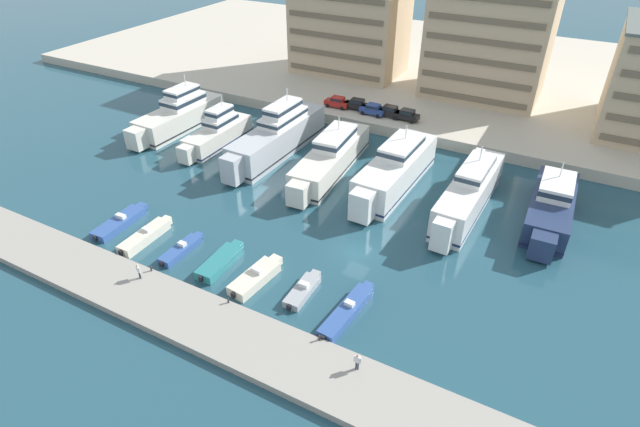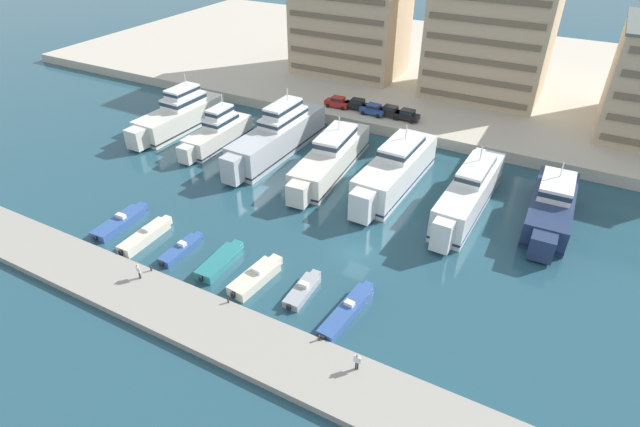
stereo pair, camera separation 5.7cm
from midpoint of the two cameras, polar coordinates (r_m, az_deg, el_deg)
ground_plane at (r=54.31m, az=4.28°, el=-4.53°), size 400.00×400.00×0.00m
quay_promenade at (r=109.59m, az=18.93°, el=14.68°), size 180.00×70.00×1.69m
pier_dock at (r=43.79m, az=-4.94°, el=-15.80°), size 120.00×6.21×0.71m
yacht_ivory_far_left at (r=84.47m, az=-15.75°, el=10.83°), size 5.38×19.36×8.21m
yacht_ivory_left at (r=77.60m, az=-11.60°, el=9.07°), size 3.81×15.18×7.39m
yacht_silver_mid_left at (r=73.49m, az=-4.82°, el=8.82°), size 5.01×22.66×8.92m
yacht_ivory_center_left at (r=68.69m, az=1.27°, el=6.47°), size 5.79×21.54×6.87m
yacht_white_center at (r=65.37m, az=8.60°, el=4.94°), size 5.44×20.50×7.62m
yacht_white_center_right at (r=62.40m, az=16.67°, el=2.22°), size 4.51×20.43×7.42m
yacht_navy_mid_right at (r=64.16m, az=24.95°, el=0.74°), size 4.98×17.76×6.58m
motorboat_blue_far_left at (r=62.72m, az=-21.85°, el=-0.87°), size 2.40×7.95×1.28m
motorboat_cream_left at (r=59.01m, az=-19.28°, el=-2.43°), size 1.79×7.58×1.46m
motorboat_blue_mid_left at (r=56.10m, az=-15.55°, el=-3.95°), size 1.60×6.29×1.16m
motorboat_teal_center_left at (r=53.30m, az=-11.30°, el=-5.40°), size 2.19×6.89×0.98m
motorboat_cream_center at (r=50.72m, az=-7.31°, el=-7.22°), size 2.74×7.12×1.54m
motorboat_grey_center_right at (r=49.16m, az=-1.93°, el=-8.73°), size 1.77×5.91×1.17m
motorboat_blue_mid_right at (r=46.95m, az=3.14°, el=-11.10°), size 2.32×8.59×1.38m
car_red_far_left at (r=85.72m, az=2.02°, el=12.65°), size 4.14×1.99×1.80m
car_black_left at (r=84.97m, az=4.26°, el=12.38°), size 4.17×2.06×1.80m
car_blue_mid_left at (r=83.10m, az=6.09°, el=11.78°), size 4.14×2.00×1.80m
car_black_center_left at (r=82.74m, az=8.00°, el=11.54°), size 4.17×2.07×1.80m
car_black_center at (r=81.73m, az=9.91°, el=11.08°), size 4.17×2.06×1.80m
apartment_block_far_left at (r=101.27m, az=3.54°, el=22.26°), size 20.73×13.37×25.28m
apartment_block_left at (r=92.68m, az=19.02°, el=19.17°), size 19.69×13.55×24.12m
pedestrian_near_edge at (r=41.60m, az=4.31°, el=-16.40°), size 0.65×0.24×1.69m
pedestrian_mid_deck at (r=52.42m, az=-20.02°, el=-6.08°), size 0.64×0.39×1.74m
bollard_west at (r=53.40m, az=-18.73°, el=-5.93°), size 0.20×0.20×0.61m
bollard_west_mid at (r=47.96m, az=-10.43°, el=-9.68°), size 0.20×0.20×0.61m
bollard_east_mid at (r=43.99m, az=-0.08°, el=-13.97°), size 0.20×0.20×0.61m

